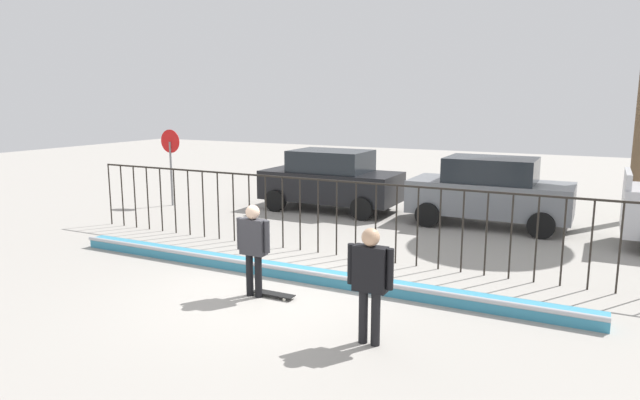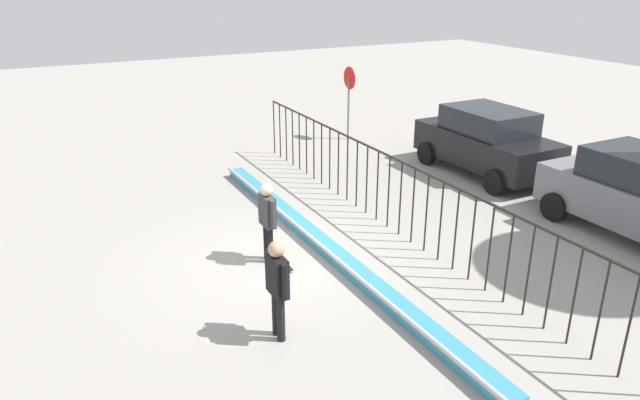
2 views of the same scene
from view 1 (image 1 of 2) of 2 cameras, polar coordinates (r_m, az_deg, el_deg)
ground_plane at (r=10.18m, az=-5.58°, el=-9.71°), size 60.00×60.00×0.00m
bowl_coping_ledge at (r=11.03m, az=-2.52°, el=-7.43°), size 11.00×0.40×0.27m
perimeter_fence at (r=12.41m, az=1.71°, el=-0.92°), size 14.04×0.04×1.71m
skateboarder at (r=9.89m, az=-6.84°, el=-4.30°), size 0.67×0.25×1.66m
skateboard at (r=10.08m, az=-4.79°, el=-9.54°), size 0.80×0.20×0.07m
camera_operator at (r=7.95m, az=5.14°, el=-7.69°), size 0.69×0.26×1.71m
parked_car_black at (r=17.54m, az=1.11°, el=2.08°), size 4.30×2.12×1.90m
parked_car_gray at (r=16.09m, az=16.97°, el=0.89°), size 4.30×2.12×1.90m
stop_sign at (r=18.91m, az=-15.02°, el=4.30°), size 0.76×0.07×2.50m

